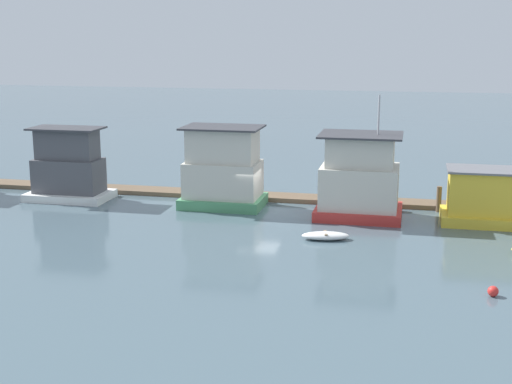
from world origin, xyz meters
The scene contains 9 objects.
ground_plane centered at (0.00, 0.00, 0.00)m, with size 200.00×200.00×0.00m, color #475B66.
dock_walkway centered at (0.00, 3.21, 0.15)m, with size 59.60×1.92×0.30m, color brown.
houseboat_white centered at (-13.30, 0.18, 2.12)m, with size 5.54×3.33×4.94m.
houseboat_green centered at (-2.52, 0.48, 2.41)m, with size 5.29×3.68×5.26m.
houseboat_red centered at (6.36, -0.37, 2.33)m, with size 5.23×4.20×7.55m.
houseboat_yellow centered at (14.47, -0.25, 1.56)m, with size 6.38×3.48×3.29m.
dinghy_white centered at (4.98, -5.82, 0.22)m, with size 2.77×1.54×0.44m.
mooring_post_near_right centered at (11.22, 2.00, 0.82)m, with size 0.32×0.32×1.64m, color brown.
buoy_red centered at (13.10, -12.90, 0.23)m, with size 0.47×0.47×0.47m, color red.
Camera 1 is at (9.38, -43.43, 11.07)m, focal length 50.00 mm.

